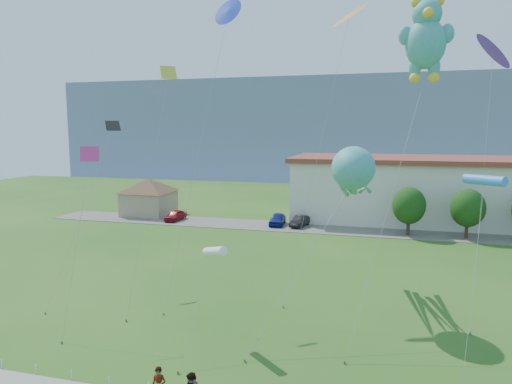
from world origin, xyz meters
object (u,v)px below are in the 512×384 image
(parked_car_red, at_px, (175,215))
(parked_car_black, at_px, (300,221))
(parked_car_blue, at_px, (277,219))
(octopus_kite, at_px, (354,177))
(pavilion, at_px, (149,193))
(teddy_bear_kite, at_px, (426,38))

(parked_car_red, bearing_deg, parked_car_black, 7.37)
(parked_car_blue, height_order, octopus_kite, octopus_kite)
(parked_car_blue, distance_m, parked_car_black, 2.83)
(pavilion, height_order, parked_car_red, pavilion)
(parked_car_red, xyz_separation_m, octopus_kite, (23.64, -22.74, 7.91))
(pavilion, height_order, parked_car_blue, pavilion)
(parked_car_red, relative_size, octopus_kite, 0.26)
(parked_car_red, distance_m, parked_car_blue, 13.38)
(parked_car_black, bearing_deg, pavilion, -174.80)
(parked_car_red, distance_m, parked_car_black, 16.19)
(parked_car_red, height_order, teddy_bear_kite, teddy_bear_kite)
(parked_car_red, distance_m, teddy_bear_kite, 39.12)
(pavilion, distance_m, parked_car_red, 6.62)
(octopus_kite, xyz_separation_m, teddy_bear_kite, (4.15, 0.88, 8.82))
(pavilion, height_order, octopus_kite, octopus_kite)
(parked_car_red, height_order, parked_car_black, parked_car_red)
(parked_car_red, relative_size, parked_car_blue, 0.92)
(pavilion, xyz_separation_m, parked_car_blue, (18.76, -2.35, -2.25))
(parked_car_red, relative_size, parked_car_black, 1.00)
(pavilion, height_order, teddy_bear_kite, teddy_bear_kite)
(octopus_kite, bearing_deg, pavilion, 138.37)
(pavilion, xyz_separation_m, parked_car_red, (5.40, -3.07, -2.30))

